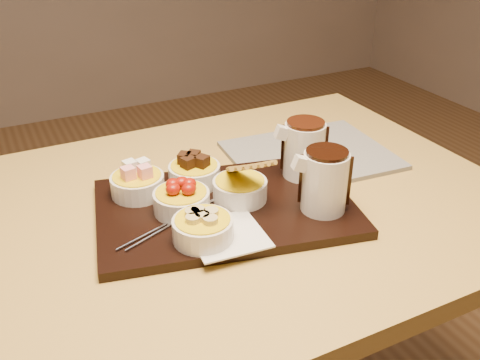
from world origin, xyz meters
name	(u,v)px	position (x,y,z in m)	size (l,w,h in m)	color
dining_table	(202,250)	(0.00, 0.00, 0.65)	(1.20, 0.80, 0.75)	gold
serving_board	(225,208)	(0.04, -0.04, 0.76)	(0.46, 0.30, 0.02)	black
napkin	(227,235)	(0.00, -0.13, 0.77)	(0.12, 0.12, 0.00)	white
bowl_marshmallows	(138,185)	(-0.09, 0.07, 0.79)	(0.10, 0.10, 0.04)	silver
bowl_cake	(195,174)	(0.02, 0.06, 0.79)	(0.10, 0.10, 0.04)	silver
bowl_strawberries	(182,202)	(-0.04, -0.02, 0.79)	(0.10, 0.10, 0.04)	silver
bowl_biscotti	(240,190)	(0.07, -0.03, 0.79)	(0.10, 0.10, 0.04)	silver
bowl_bananas	(203,230)	(-0.04, -0.12, 0.79)	(0.10, 0.10, 0.04)	silver
pitcher_dark_chocolate	(325,182)	(0.18, -0.13, 0.82)	(0.08, 0.08, 0.11)	silver
pitcher_milk_chocolate	(304,150)	(0.22, 0.00, 0.82)	(0.08, 0.08, 0.11)	silver
fondue_skewers	(179,217)	(-0.06, -0.05, 0.77)	(0.26, 0.03, 0.01)	silver
newspaper	(310,155)	(0.30, 0.09, 0.76)	(0.34, 0.27, 0.01)	beige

